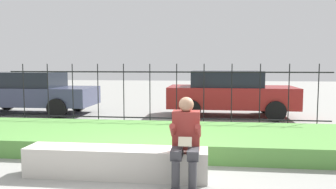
# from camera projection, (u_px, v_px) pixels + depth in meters

# --- Properties ---
(ground_plane) EXTENTS (60.00, 60.00, 0.00)m
(ground_plane) POSITION_uv_depth(u_px,v_px,m) (134.00, 177.00, 4.94)
(ground_plane) COLOR gray
(stone_bench) EXTENTS (2.76, 0.48, 0.45)m
(stone_bench) POSITION_uv_depth(u_px,v_px,m) (116.00, 164.00, 4.95)
(stone_bench) COLOR beige
(stone_bench) RESTS_ON ground_plane
(person_seated_reader) EXTENTS (0.42, 0.73, 1.25)m
(person_seated_reader) POSITION_uv_depth(u_px,v_px,m) (186.00, 139.00, 4.51)
(person_seated_reader) COLOR black
(person_seated_reader) RESTS_ON ground_plane
(grass_berm) EXTENTS (10.17, 2.44, 0.33)m
(grass_berm) POSITION_uv_depth(u_px,v_px,m) (154.00, 138.00, 6.82)
(grass_berm) COLOR #569342
(grass_berm) RESTS_ON ground_plane
(iron_fence) EXTENTS (8.17, 0.03, 1.72)m
(iron_fence) POSITION_uv_depth(u_px,v_px,m) (163.00, 96.00, 8.27)
(iron_fence) COLOR black
(iron_fence) RESTS_ON ground_plane
(car_parked_center) EXTENTS (4.10, 1.99, 1.50)m
(car_parked_center) POSITION_uv_depth(u_px,v_px,m) (230.00, 92.00, 10.76)
(car_parked_center) COLOR maroon
(car_parked_center) RESTS_ON ground_plane
(car_parked_left) EXTENTS (4.50, 1.92, 1.44)m
(car_parked_left) POSITION_uv_depth(u_px,v_px,m) (28.00, 92.00, 11.33)
(car_parked_left) COLOR #383D56
(car_parked_left) RESTS_ON ground_plane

